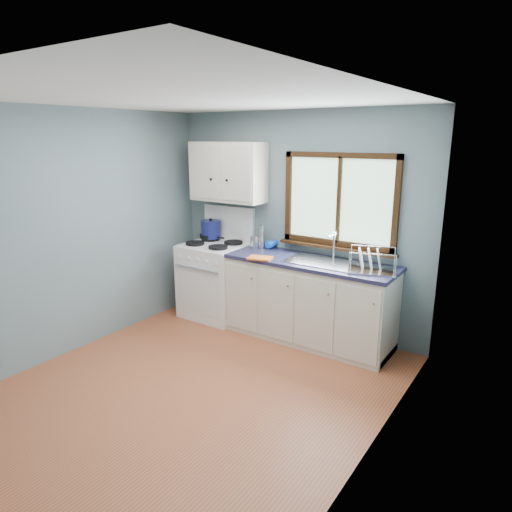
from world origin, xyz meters
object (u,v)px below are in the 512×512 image
Objects in this scene: base_cabinets at (309,305)px; dish_rack at (371,265)px; gas_range at (215,278)px; skillet at (209,236)px; stockpot at (211,229)px; utensil_crock at (255,242)px; thermos at (261,237)px; sink at (325,268)px.

dish_rack is (0.69, -0.03, 0.57)m from base_cabinets.
skillet is (-0.19, 0.13, 0.49)m from gas_range.
utensil_crock is at bearing 0.73° from stockpot.
skillet reaches higher than base_cabinets.
gas_range is at bearing 160.50° from dish_rack.
thermos is at bearing 0.51° from stockpot.
stockpot is at bearing 156.65° from dish_rack.
gas_range is 0.72m from utensil_crock.
sink is (0.18, -0.00, 0.45)m from base_cabinets.
thermos is (0.76, 0.01, -0.01)m from stockpot.
stockpot is at bearing 175.56° from sink.
sink is 0.52m from dish_rack.
gas_range is 0.83m from thermos.
utensil_crock is 0.68× the size of dish_rack.
gas_range reaches higher than dish_rack.
sink is at bearing 0.71° from gas_range.
utensil_crock is 1.51m from dish_rack.
gas_range is 1.62× the size of sink.
gas_range reaches higher than base_cabinets.
gas_range is 2.51× the size of dish_rack.
skillet is 1.27× the size of thermos.
utensil_crock reaches higher than skillet.
thermos is at bearing 2.30° from skillet.
stockpot reaches higher than skillet.
dish_rack reaches higher than base_cabinets.
gas_range is 2.05m from dish_rack.
sink is 2.28× the size of utensil_crock.
base_cabinets is at bearing -4.96° from stockpot.
dish_rack is at bearing -4.29° from stockpot.
utensil_crock reaches higher than dish_rack.
thermos is (-0.72, 0.14, 0.65)m from base_cabinets.
skillet is at bearing -178.46° from thermos.
skillet is at bearing 175.62° from base_cabinets.
skillet is (-1.68, 0.12, 0.12)m from sink.
stockpot is 0.49× the size of dish_rack.
dish_rack reaches higher than skillet.
thermos is (0.59, 0.15, 0.57)m from gas_range.
stockpot is (-0.18, 0.15, 0.58)m from gas_range.
thermos reaches higher than dish_rack.
utensil_crock is 0.11m from thermos.
gas_range is 0.62m from stockpot.
utensil_crock is (0.69, 0.02, 0.01)m from skillet.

